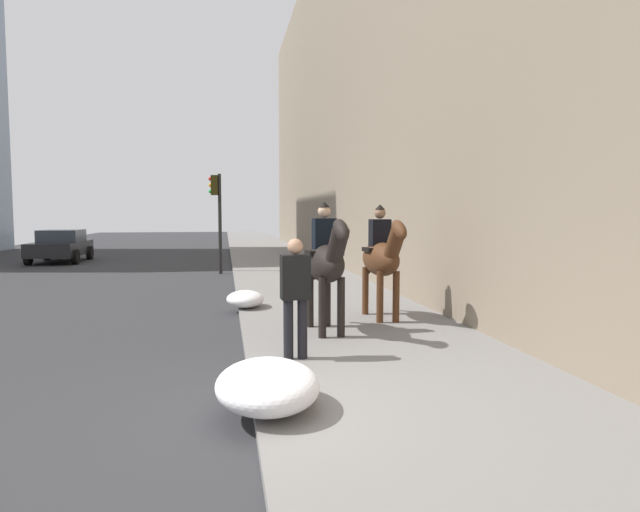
{
  "coord_description": "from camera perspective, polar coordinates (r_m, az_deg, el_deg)",
  "views": [
    {
      "loc": [
        -5.69,
        0.27,
        2.17
      ],
      "look_at": [
        4.0,
        -1.42,
        1.4
      ],
      "focal_mm": 30.67,
      "sensor_mm": 36.0,
      "label": 1
    }
  ],
  "objects": [
    {
      "name": "traffic_light_near_curb",
      "position": [
        19.82,
        -10.69,
        5.07
      ],
      "size": [
        0.2,
        0.44,
        3.57
      ],
      "color": "black",
      "rests_on": "ground"
    },
    {
      "name": "pedestrian_greeting",
      "position": [
        7.66,
        -2.6,
        -3.58
      ],
      "size": [
        0.28,
        0.41,
        1.7
      ],
      "rotation": [
        0.0,
        0.0,
        0.05
      ],
      "color": "black",
      "rests_on": "sidewalk_slab"
    },
    {
      "name": "snow_pile_near",
      "position": [
        5.91,
        -5.5,
        -13.29
      ],
      "size": [
        1.42,
        1.09,
        0.49
      ],
      "primitive_type": "ellipsoid",
      "color": "white",
      "rests_on": "sidewalk_slab"
    },
    {
      "name": "car_near_lane",
      "position": [
        26.96,
        -25.43,
        1.0
      ],
      "size": [
        4.1,
        2.1,
        1.44
      ],
      "rotation": [
        0.0,
        0.0,
        3.14
      ],
      "color": "black",
      "rests_on": "ground"
    },
    {
      "name": "mounted_horse_near",
      "position": [
        9.31,
        0.64,
        -0.52
      ],
      "size": [
        2.15,
        0.67,
        2.25
      ],
      "rotation": [
        0.0,
        0.0,
        3.21
      ],
      "color": "black",
      "rests_on": "sidewalk_slab"
    },
    {
      "name": "snow_pile_far",
      "position": [
        12.09,
        -7.82,
        -4.46
      ],
      "size": [
        1.05,
        0.81,
        0.36
      ],
      "primitive_type": "ellipsoid",
      "color": "white",
      "rests_on": "sidewalk_slab"
    },
    {
      "name": "mounted_horse_far",
      "position": [
        10.62,
        6.47,
        -0.07
      ],
      "size": [
        2.15,
        0.64,
        2.23
      ],
      "rotation": [
        0.0,
        0.0,
        3.19
      ],
      "color": "#4C2B16",
      "rests_on": "sidewalk_slab"
    },
    {
      "name": "sidewalk_slab",
      "position": [
        6.49,
        11.84,
        -14.59
      ],
      "size": [
        120.0,
        4.06,
        0.12
      ],
      "primitive_type": "cube",
      "color": "slate",
      "rests_on": "ground"
    }
  ]
}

